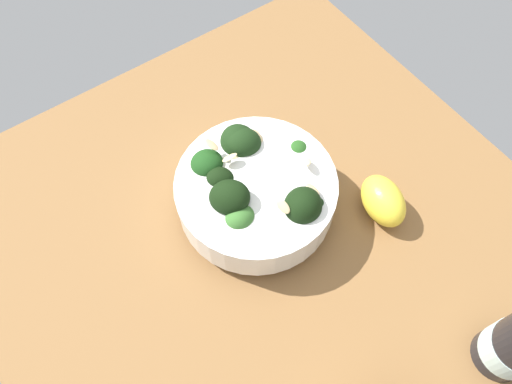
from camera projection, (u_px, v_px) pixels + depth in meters
ground_plane at (264, 239)px, 58.12cm from camera, size 62.10×62.10×4.69cm
bowl_of_broccoli at (255, 190)px, 53.89cm from camera, size 17.81×17.81×9.51cm
lemon_wedge at (383, 201)px, 55.24cm from camera, size 5.65×7.38×4.80cm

